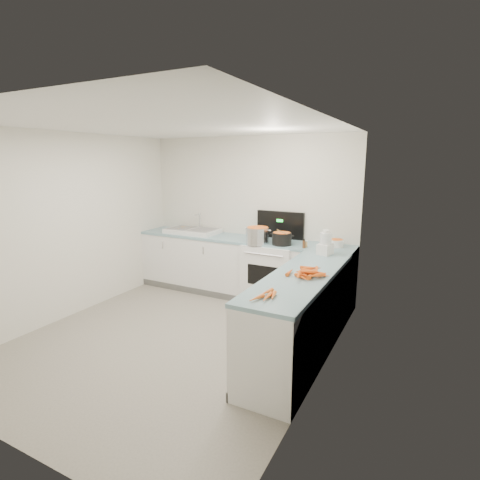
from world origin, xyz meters
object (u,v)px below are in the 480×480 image
at_px(black_pot, 282,239).
at_px(extract_bottle, 304,244).
at_px(sink, 193,231).
at_px(stove, 272,272).
at_px(food_processor, 325,244).
at_px(mixing_bowl, 336,243).
at_px(spice_jar, 306,244).
at_px(steel_pot, 258,236).

distance_m(black_pot, extract_bottle, 0.35).
bearing_deg(sink, extract_bottle, -5.90).
bearing_deg(sink, stove, -0.62).
distance_m(sink, food_processor, 2.39).
distance_m(mixing_bowl, extract_bottle, 0.47).
bearing_deg(black_pot, extract_bottle, -7.39).
distance_m(mixing_bowl, spice_jar, 0.42).
distance_m(stove, steel_pot, 0.62).
height_order(sink, steel_pot, sink).
bearing_deg(spice_jar, sink, 175.88).
height_order(sink, spice_jar, sink).
xyz_separation_m(sink, black_pot, (1.65, -0.16, 0.04)).
bearing_deg(food_processor, spice_jar, 140.10).
bearing_deg(extract_bottle, spice_jar, 82.55).
height_order(sink, extract_bottle, sink).
xyz_separation_m(steel_pot, mixing_bowl, (1.08, 0.27, -0.05)).
bearing_deg(steel_pot, black_pot, 5.23).
xyz_separation_m(stove, mixing_bowl, (0.91, 0.09, 0.52)).
relative_size(black_pot, extract_bottle, 2.65).
relative_size(stove, black_pot, 4.92).
height_order(extract_bottle, food_processor, food_processor).
distance_m(steel_pot, black_pot, 0.37).
bearing_deg(sink, spice_jar, -4.12).
distance_m(sink, extract_bottle, 2.00).
xyz_separation_m(sink, extract_bottle, (1.99, -0.21, 0.01)).
height_order(stove, steel_pot, stove).
xyz_separation_m(black_pot, spice_jar, (0.35, 0.02, -0.04)).
bearing_deg(stove, sink, 179.38).
relative_size(stove, steel_pot, 3.98).
xyz_separation_m(extract_bottle, spice_jar, (0.01, 0.06, -0.01)).
distance_m(spice_jar, food_processor, 0.46).
height_order(stove, mixing_bowl, stove).
bearing_deg(extract_bottle, sink, 174.10).
relative_size(stove, sink, 1.58).
xyz_separation_m(sink, spice_jar, (2.00, -0.14, 0.00)).
height_order(sink, black_pot, sink).
distance_m(sink, steel_pot, 1.30).
bearing_deg(spice_jar, extract_bottle, -97.45).
height_order(steel_pot, spice_jar, steel_pot).
distance_m(steel_pot, food_processor, 1.09).
relative_size(steel_pot, black_pot, 1.24).
height_order(mixing_bowl, spice_jar, mixing_bowl).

